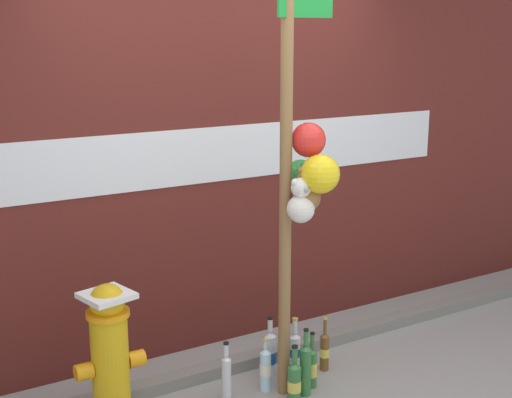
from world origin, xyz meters
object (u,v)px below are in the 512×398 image
object	(u,v)px
bottle_3	(265,369)
bottle_5	(295,348)
bottle_8	(305,368)
bottle_0	(294,381)
bottle_2	(285,358)
bottle_4	(226,376)
bottle_6	(325,350)
memorial_post	(300,126)
bottle_7	(270,352)
bottle_1	(312,367)
fire_hydrant	(110,352)

from	to	relation	value
bottle_3	bottle_5	size ratio (longest dim) A/B	0.99
bottle_5	bottle_8	world-z (taller)	bottle_8
bottle_0	bottle_8	bearing A→B (deg)	13.46
bottle_2	bottle_0	bearing A→B (deg)	-109.81
bottle_5	bottle_4	bearing A→B (deg)	-166.19
bottle_8	bottle_6	bearing A→B (deg)	34.56
memorial_post	bottle_0	xyz separation A→B (m)	(-0.06, -0.07, -1.51)
bottle_6	bottle_5	bearing A→B (deg)	136.15
bottle_3	bottle_2	bearing A→B (deg)	15.34
memorial_post	bottle_5	size ratio (longest dim) A/B	8.32
bottle_4	bottle_7	xyz separation A→B (m)	(0.39, 0.14, -0.01)
bottle_0	bottle_1	world-z (taller)	bottle_1
bottle_4	bottle_6	xyz separation A→B (m)	(0.73, 0.01, -0.02)
bottle_6	bottle_1	bearing A→B (deg)	-144.98
bottle_2	bottle_4	xyz separation A→B (m)	(-0.43, -0.03, 0.01)
fire_hydrant	bottle_1	size ratio (longest dim) A/B	2.29
bottle_1	bottle_3	size ratio (longest dim) A/B	1.07
memorial_post	bottle_8	size ratio (longest dim) A/B	6.62
bottle_4	bottle_5	distance (m)	0.61
bottle_3	bottle_7	size ratio (longest dim) A/B	0.87
fire_hydrant	bottle_8	xyz separation A→B (m)	(1.11, -0.29, -0.26)
bottle_4	bottle_5	world-z (taller)	bottle_4
fire_hydrant	bottle_6	distance (m)	1.44
bottle_3	bottle_7	world-z (taller)	bottle_7
fire_hydrant	bottle_6	xyz separation A→B (m)	(1.40, -0.09, -0.30)
memorial_post	bottle_1	size ratio (longest dim) A/B	7.83
memorial_post	bottle_3	bearing A→B (deg)	141.16
bottle_7	bottle_8	world-z (taller)	bottle_8
bottle_2	bottle_4	bearing A→B (deg)	-176.64
memorial_post	bottle_2	size ratio (longest dim) A/B	7.91
bottle_3	bottle_8	world-z (taller)	bottle_8
bottle_0	bottle_5	world-z (taller)	bottle_0
bottle_2	bottle_5	bearing A→B (deg)	37.24
bottle_4	bottle_5	size ratio (longest dim) A/B	1.09
bottle_2	bottle_3	size ratio (longest dim) A/B	1.06
bottle_4	bottle_1	bearing A→B (deg)	-14.11
bottle_4	bottle_6	bearing A→B (deg)	0.61
bottle_4	bottle_8	distance (m)	0.48
bottle_6	bottle_7	xyz separation A→B (m)	(-0.34, 0.13, 0.01)
bottle_2	bottle_3	xyz separation A→B (m)	(-0.17, -0.05, -0.01)
fire_hydrant	bottle_2	size ratio (longest dim) A/B	2.31
bottle_0	bottle_8	xyz separation A→B (m)	(0.09, 0.02, 0.05)
bottle_5	bottle_7	xyz separation A→B (m)	(-0.19, -0.00, 0.02)
bottle_4	fire_hydrant	bearing A→B (deg)	171.54
bottle_1	bottle_6	distance (m)	0.25
fire_hydrant	bottle_4	distance (m)	0.74
bottle_2	bottle_7	distance (m)	0.12
bottle_1	bottle_3	distance (m)	0.29
memorial_post	bottle_4	xyz separation A→B (m)	(-0.41, 0.14, -1.48)
fire_hydrant	bottle_5	distance (m)	1.30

